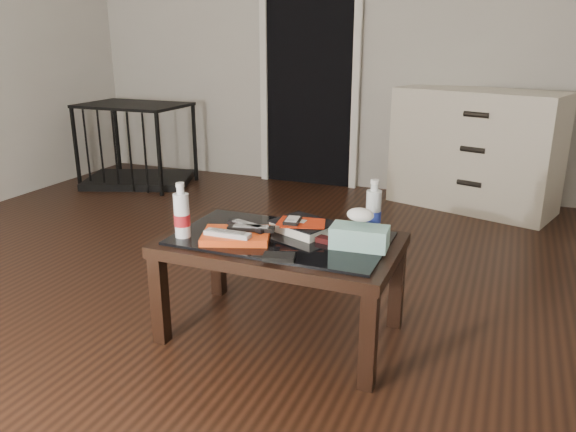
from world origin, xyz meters
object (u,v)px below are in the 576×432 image
object	(u,v)px
pet_crate	(138,158)
water_bottle_left	(182,210)
dresser	(475,150)
tissue_box	(359,237)
textbook	(304,226)
coffee_table	(281,251)
water_bottle_right	(374,207)

from	to	relation	value
pet_crate	water_bottle_left	size ratio (longest dim) A/B	4.43
dresser	water_bottle_left	distance (m)	2.70
pet_crate	tissue_box	size ratio (longest dim) A/B	4.58
pet_crate	textbook	world-z (taller)	pet_crate
coffee_table	water_bottle_right	distance (m)	0.44
dresser	tissue_box	distance (m)	2.36
dresser	tissue_box	size ratio (longest dim) A/B	5.63
water_bottle_left	coffee_table	bearing A→B (deg)	20.95
tissue_box	coffee_table	bearing A→B (deg)	176.93
pet_crate	water_bottle_right	distance (m)	3.15
coffee_table	tissue_box	distance (m)	0.36
pet_crate	tissue_box	xyz separation A→B (m)	(2.57, -1.99, 0.28)
coffee_table	tissue_box	size ratio (longest dim) A/B	4.35
textbook	water_bottle_left	bearing A→B (deg)	-128.90
tissue_box	dresser	bearing A→B (deg)	79.28
textbook	water_bottle_right	distance (m)	0.32
textbook	tissue_box	world-z (taller)	tissue_box
coffee_table	water_bottle_left	size ratio (longest dim) A/B	4.20
coffee_table	water_bottle_right	bearing A→B (deg)	30.29
coffee_table	tissue_box	xyz separation A→B (m)	(0.34, 0.01, 0.11)
coffee_table	dresser	xyz separation A→B (m)	(0.62, 2.35, 0.05)
textbook	tissue_box	bearing A→B (deg)	2.37
water_bottle_right	dresser	bearing A→B (deg)	82.88
water_bottle_left	pet_crate	bearing A→B (deg)	130.53
water_bottle_left	tissue_box	xyz separation A→B (m)	(0.73, 0.16, -0.07)
pet_crate	textbook	distance (m)	2.98
dresser	pet_crate	xyz separation A→B (m)	(-2.84, -0.36, -0.22)
dresser	water_bottle_left	size ratio (longest dim) A/B	5.44
textbook	coffee_table	bearing A→B (deg)	-99.35
pet_crate	tissue_box	distance (m)	3.26
textbook	water_bottle_left	distance (m)	0.53
water_bottle_right	tissue_box	size ratio (longest dim) A/B	1.03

